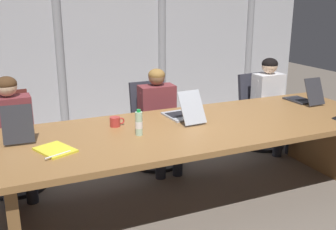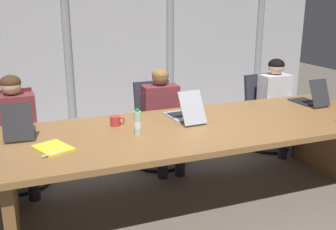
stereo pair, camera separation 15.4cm
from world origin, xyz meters
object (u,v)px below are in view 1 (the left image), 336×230
(office_chair_center, at_px, (259,119))
(spiral_notepad, at_px, (55,150))
(person_left_mid, at_px, (159,113))
(office_chair_left_end, at_px, (14,153))
(person_center, at_px, (272,98))
(laptop_center, at_px, (304,97))
(office_chair_left_mid, at_px, (154,134))
(water_bottle_primary, at_px, (139,124))
(laptop_left_mid, at_px, (183,113))
(coffee_mug_near, at_px, (115,122))
(laptop_left_end, at_px, (19,132))
(person_left_end, at_px, (12,129))

(office_chair_center, bearing_deg, spiral_notepad, -73.73)
(person_left_mid, bearing_deg, spiral_notepad, -49.82)
(office_chair_left_end, bearing_deg, person_center, 81.13)
(office_chair_left_end, bearing_deg, laptop_center, 69.87)
(office_chair_left_mid, relative_size, person_center, 0.81)
(person_center, bearing_deg, water_bottle_primary, -67.65)
(laptop_left_mid, relative_size, coffee_mug_near, 3.78)
(laptop_left_end, relative_size, person_left_end, 0.36)
(office_chair_center, bearing_deg, person_left_mid, -90.34)
(person_left_end, bearing_deg, spiral_notepad, 14.03)
(laptop_left_mid, relative_size, spiral_notepad, 1.42)
(laptop_left_end, distance_m, person_center, 3.10)
(office_chair_left_mid, distance_m, water_bottle_primary, 1.30)
(office_chair_left_mid, height_order, office_chair_center, office_chair_left_mid)
(laptop_left_end, relative_size, office_chair_center, 0.45)
(laptop_left_end, distance_m, spiral_notepad, 0.46)
(laptop_left_mid, height_order, water_bottle_primary, laptop_left_mid)
(person_center, height_order, spiral_notepad, person_center)
(laptop_center, height_order, person_left_mid, person_left_mid)
(laptop_left_end, bearing_deg, coffee_mug_near, -86.45)
(water_bottle_primary, bearing_deg, office_chair_left_mid, 62.77)
(laptop_center, distance_m, office_chair_left_end, 3.16)
(laptop_left_end, height_order, water_bottle_primary, laptop_left_end)
(person_center, height_order, coffee_mug_near, person_center)
(laptop_left_end, relative_size, person_left_mid, 0.37)
(person_left_end, relative_size, coffee_mug_near, 8.47)
(person_left_end, distance_m, spiral_notepad, 1.04)
(coffee_mug_near, bearing_deg, office_chair_left_mid, 48.64)
(office_chair_center, distance_m, water_bottle_primary, 2.37)
(laptop_left_end, height_order, person_center, person_center)
(laptop_center, height_order, coffee_mug_near, laptop_center)
(coffee_mug_near, bearing_deg, water_bottle_primary, -69.52)
(office_chair_left_end, relative_size, spiral_notepad, 2.64)
(person_left_mid, height_order, spiral_notepad, person_left_mid)
(water_bottle_primary, bearing_deg, person_left_mid, 58.26)
(office_chair_left_end, bearing_deg, office_chair_left_mid, 84.05)
(laptop_left_end, height_order, laptop_center, laptop_left_end)
(office_chair_left_end, xyz_separation_m, person_left_mid, (1.54, -0.16, 0.28))
(person_left_end, bearing_deg, laptop_left_end, 3.00)
(laptop_left_end, relative_size, office_chair_left_end, 0.44)
(person_left_end, xyz_separation_m, spiral_notepad, (0.27, -1.00, 0.10))
(spiral_notepad, bearing_deg, office_chair_left_end, 80.27)
(person_left_end, xyz_separation_m, coffee_mug_near, (0.86, -0.60, 0.14))
(laptop_center, xyz_separation_m, office_chair_left_end, (-3.03, 0.77, -0.45))
(spiral_notepad, bearing_deg, laptop_center, -15.28)
(office_chair_center, xyz_separation_m, spiral_notepad, (-2.76, -1.15, 0.42))
(office_chair_left_mid, xyz_separation_m, spiral_notepad, (-1.25, -1.15, 0.41))
(person_left_mid, xyz_separation_m, spiral_notepad, (-1.27, -0.99, 0.13))
(office_chair_left_mid, xyz_separation_m, person_center, (1.55, -0.16, 0.31))
(office_chair_center, xyz_separation_m, coffee_mug_near, (-2.17, -0.75, 0.45))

